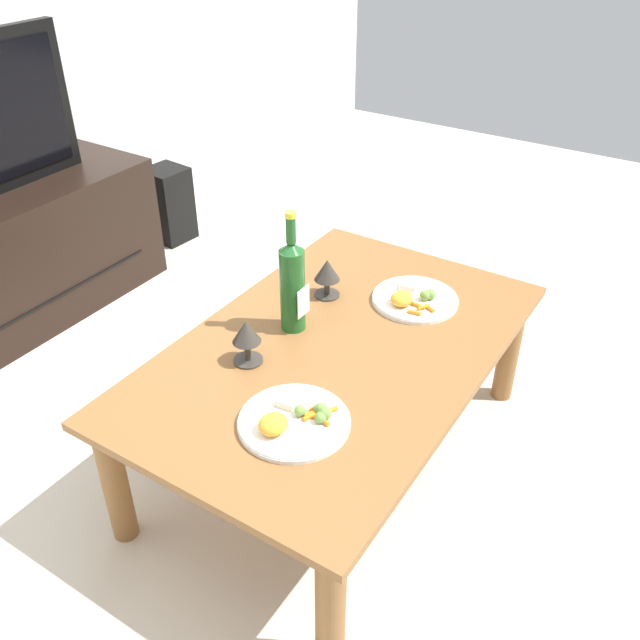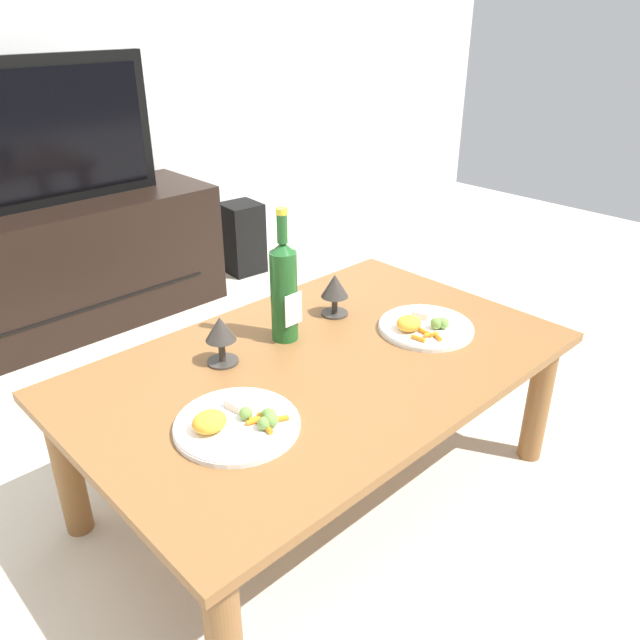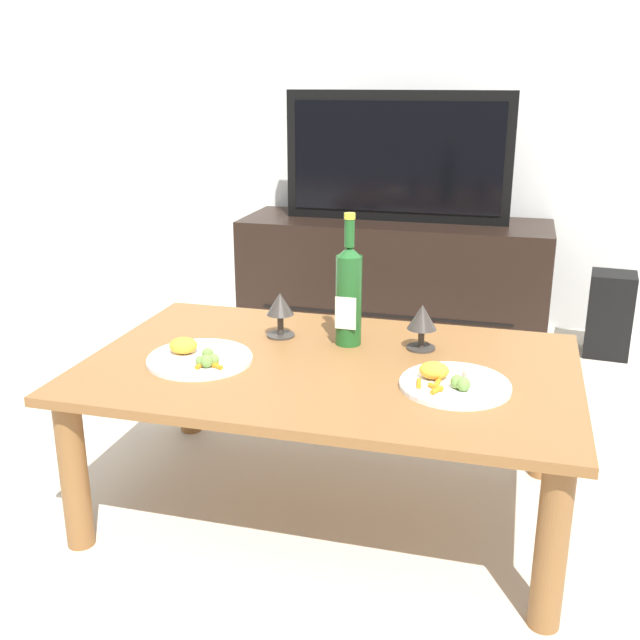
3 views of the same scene
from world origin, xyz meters
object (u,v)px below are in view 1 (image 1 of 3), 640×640
at_px(goblet_right, 327,272).
at_px(dining_table, 337,364).
at_px(dinner_plate_right, 414,298).
at_px(dinner_plate_left, 294,420).
at_px(floor_speaker, 169,204).
at_px(wine_bottle, 292,283).
at_px(goblet_left, 246,335).

bearing_deg(goblet_right, dining_table, -141.97).
xyz_separation_m(goblet_right, dinner_plate_right, (0.11, -0.25, -0.07)).
bearing_deg(dining_table, dinner_plate_left, -166.38).
bearing_deg(goblet_right, floor_speaker, 63.97).
distance_m(wine_bottle, dinner_plate_left, 0.44).
bearing_deg(dinner_plate_left, goblet_left, 60.21).
height_order(goblet_right, dinner_plate_right, goblet_right).
xyz_separation_m(wine_bottle, dinner_plate_right, (0.32, -0.24, -0.14)).
bearing_deg(goblet_left, floor_speaker, 51.39).
height_order(goblet_left, goblet_right, goblet_left).
relative_size(wine_bottle, goblet_left, 2.85).
bearing_deg(wine_bottle, dinner_plate_right, -37.02).
bearing_deg(floor_speaker, goblet_right, -111.05).
xyz_separation_m(wine_bottle, dinner_plate_left, (-0.35, -0.24, -0.14)).
bearing_deg(wine_bottle, goblet_right, 3.13).
bearing_deg(wine_bottle, goblet_left, 176.87).
height_order(dining_table, goblet_right, goblet_right).
distance_m(dinner_plate_left, dinner_plate_right, 0.66).
relative_size(goblet_right, dinner_plate_left, 0.46).
bearing_deg(dinner_plate_right, dinner_plate_left, -179.92).
relative_size(wine_bottle, goblet_right, 2.91).
distance_m(goblet_right, dinner_plate_right, 0.28).
bearing_deg(dining_table, wine_bottle, 85.31).
xyz_separation_m(goblet_left, dinner_plate_left, (-0.14, -0.25, -0.07)).
height_order(goblet_left, dinner_plate_left, goblet_left).
bearing_deg(wine_bottle, floor_speaker, 57.46).
height_order(wine_bottle, dinner_plate_left, wine_bottle).
distance_m(goblet_left, goblet_right, 0.41).
xyz_separation_m(dining_table, dinner_plate_right, (0.33, -0.08, 0.08)).
height_order(floor_speaker, dinner_plate_left, dinner_plate_left).
distance_m(dining_table, goblet_right, 0.31).
distance_m(dining_table, floor_speaker, 1.72).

